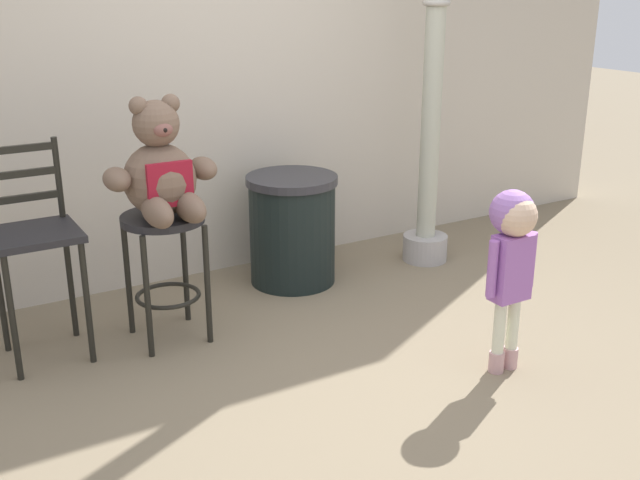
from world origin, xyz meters
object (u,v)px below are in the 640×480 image
Objects in this scene: bar_chair_empty at (35,241)px; bar_stool_with_teddy at (165,249)px; child_walking at (512,242)px; lamppost at (433,88)px; teddy_bear at (161,173)px; trash_bin at (292,229)px.

bar_stool_with_teddy is at bearing -12.46° from bar_chair_empty.
bar_stool_with_teddy is 0.65m from bar_chair_empty.
lamppost reaches higher than child_walking.
teddy_bear is (0.00, -0.03, 0.42)m from bar_stool_with_teddy.
bar_chair_empty is (-1.94, 1.33, -0.05)m from child_walking.
lamppost is at bearing -7.34° from trash_bin.
child_walking is 0.84× the size of bar_chair_empty.
teddy_bear is 0.71m from bar_chair_empty.
lamppost reaches higher than bar_chair_empty.
teddy_bear is 0.56× the size of bar_chair_empty.
trash_bin is 1.64m from bar_chair_empty.
lamppost is at bearing 2.52° from bar_chair_empty.
trash_bin is 1.30m from lamppost.
child_walking reaches higher than trash_bin.
bar_stool_with_teddy is at bearing 90.00° from teddy_bear.
child_walking is at bearing -113.77° from lamppost.
bar_stool_with_teddy and trash_bin have the same top height.
trash_bin is at bearing 21.21° from bar_stool_with_teddy.
teddy_bear is at bearing -90.00° from bar_stool_with_teddy.
lamppost is at bearing -16.47° from child_walking.
trash_bin is at bearing 8.55° from bar_chair_empty.
lamppost is (1.96, 0.28, 0.26)m from teddy_bear.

